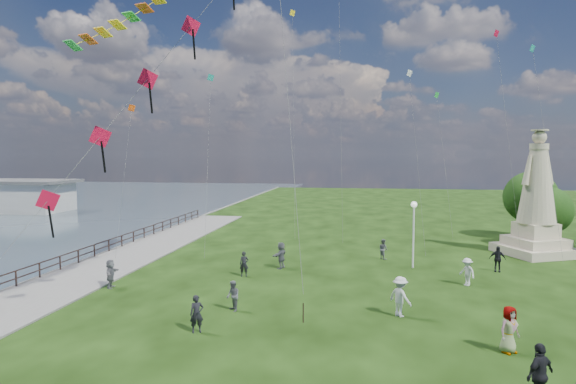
% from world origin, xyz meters
% --- Properties ---
extents(waterfront, '(200.00, 200.00, 1.51)m').
position_xyz_m(waterfront, '(-15.24, 8.99, -0.06)').
color(waterfront, '#384C54').
rests_on(waterfront, ground).
extents(statue, '(6.09, 6.09, 9.40)m').
position_xyz_m(statue, '(15.93, 20.43, 3.55)').
color(statue, beige).
rests_on(statue, ground).
extents(lamppost, '(0.41, 0.41, 4.46)m').
position_xyz_m(lamppost, '(6.39, 14.57, 3.22)').
color(lamppost, silver).
rests_on(lamppost, ground).
extents(tree_row, '(7.32, 12.42, 6.04)m').
position_xyz_m(tree_row, '(18.46, 24.81, 3.33)').
color(tree_row, '#382314').
rests_on(tree_row, ground).
extents(person_0, '(0.70, 0.62, 1.61)m').
position_xyz_m(person_0, '(-3.82, 1.10, 0.80)').
color(person_0, black).
rests_on(person_0, ground).
extents(person_1, '(0.78, 0.84, 1.48)m').
position_xyz_m(person_1, '(-3.06, 4.04, 0.74)').
color(person_1, '#595960').
rests_on(person_1, ground).
extents(person_2, '(1.31, 1.30, 1.88)m').
position_xyz_m(person_2, '(4.87, 4.57, 0.94)').
color(person_2, silver).
rests_on(person_2, ground).
extents(person_3, '(1.25, 1.15, 1.94)m').
position_xyz_m(person_3, '(8.43, -3.00, 0.97)').
color(person_3, black).
rests_on(person_3, ground).
extents(person_4, '(1.04, 0.94, 1.81)m').
position_xyz_m(person_4, '(8.67, 0.99, 0.90)').
color(person_4, '#595960').
rests_on(person_4, ground).
extents(person_5, '(0.92, 1.60, 1.63)m').
position_xyz_m(person_5, '(-11.02, 6.89, 0.81)').
color(person_5, '#595960').
rests_on(person_5, ground).
extents(person_6, '(0.63, 0.47, 1.55)m').
position_xyz_m(person_6, '(-4.18, 10.58, 0.78)').
color(person_6, black).
rests_on(person_6, ground).
extents(person_7, '(0.77, 0.83, 1.46)m').
position_xyz_m(person_7, '(4.53, 16.99, 0.73)').
color(person_7, '#595960').
rests_on(person_7, ground).
extents(person_8, '(1.04, 1.15, 1.60)m').
position_xyz_m(person_8, '(9.06, 10.59, 0.80)').
color(person_8, silver).
rests_on(person_8, ground).
extents(person_9, '(1.06, 0.68, 1.67)m').
position_xyz_m(person_9, '(11.67, 14.32, 0.84)').
color(person_9, black).
rests_on(person_9, ground).
extents(person_11, '(1.15, 1.77, 1.76)m').
position_xyz_m(person_11, '(-2.27, 13.02, 0.88)').
color(person_11, '#595960').
rests_on(person_11, ground).
extents(red_kite_train, '(9.82, 9.35, 17.58)m').
position_xyz_m(red_kite_train, '(-7.66, 4.58, 10.85)').
color(red_kite_train, black).
rests_on(red_kite_train, ground).
extents(small_kites, '(32.44, 17.17, 31.91)m').
position_xyz_m(small_kites, '(2.51, 23.51, 14.12)').
color(small_kites, '#16887E').
rests_on(small_kites, ground).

